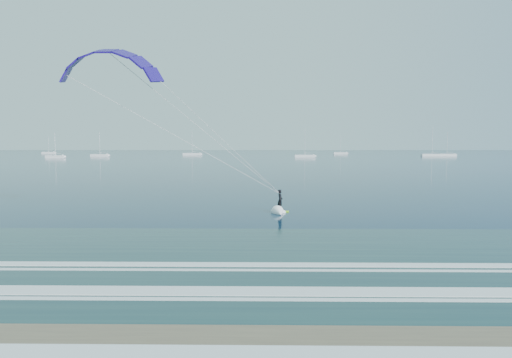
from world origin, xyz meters
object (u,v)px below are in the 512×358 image
object	(u,v)px
kitesurfer_rig	(201,129)
sailboat_4	(341,153)
sailboat_1	(100,155)
sailboat_2	(192,154)
sailboat_3	(305,156)
sailboat_5	(447,155)
sailboat_0	(55,157)
sailboat_7	(432,155)
sailboat_8	(49,153)

from	to	relation	value
kitesurfer_rig	sailboat_4	distance (m)	237.32
sailboat_1	sailboat_2	bearing A→B (deg)	37.08
sailboat_3	sailboat_5	bearing A→B (deg)	16.53
sailboat_0	sailboat_3	world-z (taller)	sailboat_3
sailboat_3	sailboat_4	bearing A→B (deg)	67.45
sailboat_2	sailboat_4	size ratio (longest dim) A/B	1.17
kitesurfer_rig	sailboat_7	bearing A→B (deg)	65.11
sailboat_2	sailboat_4	xyz separation A→B (m)	(83.00, 25.12, -0.01)
sailboat_2	sailboat_7	world-z (taller)	sailboat_7
sailboat_2	sailboat_8	distance (m)	97.69
kitesurfer_rig	sailboat_1	distance (m)	191.44
kitesurfer_rig	sailboat_3	world-z (taller)	kitesurfer_rig
sailboat_3	sailboat_7	bearing A→B (deg)	17.42
sailboat_0	sailboat_5	world-z (taller)	sailboat_5
kitesurfer_rig	sailboat_2	xyz separation A→B (m)	(-32.81, 206.75, -6.32)
kitesurfer_rig	sailboat_5	distance (m)	211.01
sailboat_5	sailboat_7	xyz separation A→B (m)	(-7.69, -1.21, 0.02)
sailboat_1	sailboat_4	xyz separation A→B (m)	(121.80, 54.44, -0.00)
sailboat_4	sailboat_5	xyz separation A→B (m)	(44.41, -43.35, 0.00)
sailboat_1	sailboat_2	world-z (taller)	sailboat_2
kitesurfer_rig	sailboat_0	distance (m)	176.08
kitesurfer_rig	sailboat_3	distance (m)	169.13
sailboat_1	sailboat_5	xyz separation A→B (m)	(166.20, 11.09, 0.00)
kitesurfer_rig	sailboat_2	world-z (taller)	kitesurfer_rig
sailboat_7	sailboat_5	bearing A→B (deg)	8.94
sailboat_2	sailboat_4	distance (m)	86.72
sailboat_4	sailboat_5	world-z (taller)	sailboat_5
sailboat_0	sailboat_2	world-z (taller)	sailboat_2
sailboat_0	sailboat_1	distance (m)	24.57
kitesurfer_rig	sailboat_5	xyz separation A→B (m)	(94.60, 188.52, -6.32)
sailboat_3	sailboat_8	xyz separation A→B (m)	(-148.34, 71.92, -0.02)
sailboat_1	sailboat_2	size ratio (longest dim) A/B	0.88
sailboat_2	sailboat_7	bearing A→B (deg)	-9.23
kitesurfer_rig	sailboat_0	bearing A→B (deg)	117.97
sailboat_1	sailboat_8	distance (m)	81.68
sailboat_2	sailboat_3	world-z (taller)	sailboat_2
kitesurfer_rig	sailboat_0	xyz separation A→B (m)	(-82.52, 155.42, -6.33)
sailboat_2	sailboat_5	bearing A→B (deg)	-8.14
sailboat_3	sailboat_2	bearing A→B (deg)	145.01
sailboat_4	sailboat_7	xyz separation A→B (m)	(36.72, -44.56, 0.03)
sailboat_1	sailboat_8	size ratio (longest dim) A/B	1.10
sailboat_0	sailboat_8	world-z (taller)	sailboat_0
sailboat_0	sailboat_1	bearing A→B (deg)	63.62
sailboat_3	sailboat_4	size ratio (longest dim) A/B	1.12
sailboat_5	sailboat_8	distance (m)	225.32
sailboat_7	sailboat_0	bearing A→B (deg)	-169.34
sailboat_4	sailboat_7	size ratio (longest dim) A/B	0.78
sailboat_2	sailboat_5	xyz separation A→B (m)	(127.41, -18.23, -0.01)
sailboat_1	sailboat_2	distance (m)	48.63
kitesurfer_rig	sailboat_2	bearing A→B (deg)	99.02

